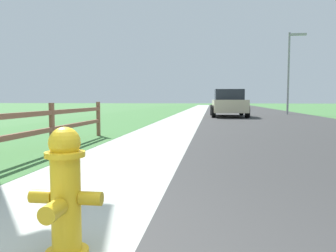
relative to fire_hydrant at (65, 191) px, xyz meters
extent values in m
plane|color=#3F723A|center=(0.44, 24.37, -0.43)|extent=(120.00, 120.00, 0.00)
cube|color=#313131|center=(3.94, 26.37, -0.43)|extent=(7.00, 66.00, 0.01)
cube|color=#A6ACA2|center=(-2.56, 26.37, -0.43)|extent=(6.00, 66.00, 0.01)
cube|color=#3F723A|center=(-4.06, 26.37, -0.42)|extent=(5.00, 66.00, 0.00)
cylinder|color=yellow|center=(0.00, 0.01, -0.08)|extent=(0.19, 0.19, 0.70)
cylinder|color=yellow|center=(0.00, 0.01, -0.42)|extent=(0.28, 0.28, 0.03)
cylinder|color=yellow|center=(0.00, 0.01, 0.24)|extent=(0.26, 0.26, 0.03)
sphere|color=yellow|center=(0.00, 0.01, 0.32)|extent=(0.21, 0.21, 0.21)
cube|color=gold|center=(0.00, 0.01, 0.39)|extent=(0.04, 0.04, 0.04)
cylinder|color=gold|center=(-0.17, 0.01, -0.04)|extent=(0.15, 0.09, 0.09)
cylinder|color=gold|center=(0.17, 0.01, -0.04)|extent=(0.15, 0.09, 0.09)
cylinder|color=gold|center=(0.00, -0.18, -0.07)|extent=(0.11, 0.18, 0.11)
cylinder|color=brown|center=(-2.22, 4.32, 0.05)|extent=(0.11, 0.11, 0.96)
cylinder|color=brown|center=(-2.22, 7.11, 0.05)|extent=(0.11, 0.11, 0.96)
cube|color=brown|center=(-2.22, 2.92, 0.00)|extent=(0.07, 8.37, 0.09)
cube|color=brown|center=(-2.22, 2.92, 0.34)|extent=(0.07, 8.37, 0.09)
cube|color=#C6B793|center=(1.93, 18.63, 0.22)|extent=(2.00, 4.73, 0.71)
cube|color=#1E232B|center=(1.93, 18.58, 0.88)|extent=(1.70, 2.12, 0.61)
cylinder|color=black|center=(2.90, 17.20, -0.09)|extent=(0.24, 0.70, 0.69)
cylinder|color=black|center=(1.04, 17.15, -0.09)|extent=(0.24, 0.70, 0.69)
cylinder|color=black|center=(2.82, 20.10, -0.09)|extent=(0.24, 0.70, 0.69)
cylinder|color=black|center=(0.95, 20.05, -0.09)|extent=(0.24, 0.70, 0.69)
cylinder|color=gray|center=(6.10, 22.14, 2.35)|extent=(0.14, 0.14, 5.55)
cube|color=#999999|center=(6.65, 22.14, 4.97)|extent=(1.10, 0.20, 0.14)
camera|label=1|loc=(0.95, -2.08, 0.60)|focal=36.27mm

